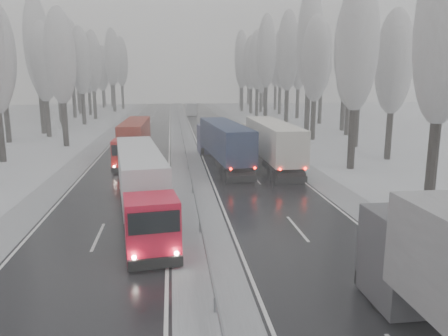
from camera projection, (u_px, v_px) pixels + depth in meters
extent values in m
cube|color=black|center=(243.00, 164.00, 41.07)|extent=(7.50, 200.00, 0.03)
cube|color=black|center=(130.00, 167.00, 39.85)|extent=(7.50, 200.00, 0.03)
cube|color=#ABADB3|center=(188.00, 166.00, 40.46)|extent=(3.00, 200.00, 0.04)
cube|color=#ABADB3|center=(295.00, 163.00, 41.65)|extent=(2.40, 200.00, 0.04)
cube|color=#ABADB3|center=(74.00, 168.00, 39.27)|extent=(2.40, 200.00, 0.04)
cube|color=slate|center=(187.00, 159.00, 40.34)|extent=(0.06, 200.00, 0.32)
cube|color=slate|center=(188.00, 167.00, 38.46)|extent=(0.12, 0.12, 0.60)
cube|color=slate|center=(181.00, 127.00, 69.57)|extent=(0.12, 0.12, 0.60)
cylinder|color=black|center=(432.00, 161.00, 27.71)|extent=(0.68, 0.68, 5.60)
ellipsoid|color=gray|center=(445.00, 30.00, 26.08)|extent=(3.60, 3.60, 11.45)
cylinder|color=black|center=(352.00, 137.00, 38.70)|extent=(0.68, 0.68, 5.62)
ellipsoid|color=gray|center=(358.00, 44.00, 37.06)|extent=(3.60, 3.60, 11.48)
cylinder|color=black|center=(389.00, 135.00, 43.29)|extent=(0.64, 0.64, 4.94)
ellipsoid|color=gray|center=(394.00, 62.00, 41.86)|extent=(3.60, 3.60, 10.09)
cylinder|color=black|center=(352.00, 128.00, 47.03)|extent=(0.66, 0.66, 5.32)
ellipsoid|color=gray|center=(356.00, 56.00, 45.48)|extent=(3.60, 3.60, 10.88)
cylinder|color=black|center=(356.00, 120.00, 51.07)|extent=(0.72, 0.72, 6.31)
ellipsoid|color=gray|center=(361.00, 40.00, 49.24)|extent=(3.60, 3.60, 12.90)
cylinder|color=black|center=(313.00, 119.00, 57.06)|extent=(0.67, 0.67, 5.38)
ellipsoid|color=gray|center=(316.00, 59.00, 55.50)|extent=(3.60, 3.60, 10.98)
cylinder|color=black|center=(347.00, 119.00, 61.76)|extent=(0.62, 0.62, 4.59)
ellipsoid|color=gray|center=(350.00, 71.00, 60.43)|extent=(3.60, 3.60, 9.39)
cylinder|color=black|center=(307.00, 110.00, 62.28)|extent=(0.76, 0.76, 6.95)
ellipsoid|color=gray|center=(310.00, 38.00, 60.26)|extent=(3.60, 3.60, 14.19)
cylinder|color=black|center=(343.00, 109.00, 67.00)|extent=(0.74, 0.74, 6.59)
ellipsoid|color=gray|center=(346.00, 46.00, 65.09)|extent=(3.60, 3.60, 13.46)
cylinder|color=black|center=(286.00, 107.00, 72.26)|extent=(0.72, 0.72, 6.37)
ellipsoid|color=gray|center=(288.00, 51.00, 70.41)|extent=(3.60, 3.60, 13.01)
cylinder|color=black|center=(320.00, 107.00, 77.02)|extent=(0.70, 0.70, 5.97)
ellipsoid|color=gray|center=(322.00, 57.00, 75.29)|extent=(3.60, 3.60, 12.20)
cylinder|color=black|center=(265.00, 103.00, 82.48)|extent=(0.74, 0.74, 6.65)
ellipsoid|color=gray|center=(266.00, 51.00, 80.55)|extent=(3.60, 3.60, 13.59)
cylinder|color=black|center=(297.00, 103.00, 87.27)|extent=(0.71, 0.71, 6.14)
ellipsoid|color=gray|center=(299.00, 58.00, 85.49)|extent=(3.60, 3.60, 12.54)
cylinder|color=black|center=(257.00, 102.00, 92.04)|extent=(0.71, 0.71, 6.05)
ellipsoid|color=gray|center=(257.00, 60.00, 90.28)|extent=(3.60, 3.60, 12.37)
cylinder|color=black|center=(280.00, 100.00, 96.59)|extent=(0.72, 0.72, 6.30)
ellipsoid|color=gray|center=(281.00, 58.00, 94.77)|extent=(3.60, 3.60, 12.87)
cylinder|color=black|center=(251.00, 100.00, 99.37)|extent=(0.70, 0.70, 5.88)
ellipsoid|color=gray|center=(251.00, 63.00, 97.66)|extent=(3.60, 3.60, 12.00)
cylinder|color=black|center=(261.00, 102.00, 103.72)|extent=(0.64, 0.64, 4.86)
ellipsoid|color=gray|center=(261.00, 72.00, 102.32)|extent=(3.60, 3.60, 9.92)
cylinder|color=black|center=(242.00, 99.00, 106.16)|extent=(0.70, 0.70, 5.98)
ellipsoid|color=gray|center=(242.00, 63.00, 104.43)|extent=(3.60, 3.60, 12.21)
cylinder|color=black|center=(275.00, 97.00, 111.10)|extent=(0.71, 0.71, 6.19)
ellipsoid|color=gray|center=(276.00, 62.00, 109.30)|extent=(3.60, 3.60, 12.64)
cylinder|color=black|center=(241.00, 95.00, 115.79)|extent=(0.75, 0.75, 6.86)
ellipsoid|color=gray|center=(241.00, 57.00, 113.80)|extent=(3.60, 3.60, 14.01)
cylinder|color=black|center=(264.00, 97.00, 120.63)|extent=(0.68, 0.68, 5.55)
ellipsoid|color=gray|center=(264.00, 68.00, 119.02)|extent=(3.60, 3.60, 11.33)
cylinder|color=black|center=(241.00, 95.00, 126.34)|extent=(0.71, 0.71, 6.09)
ellipsoid|color=gray|center=(241.00, 64.00, 124.57)|extent=(3.60, 3.60, 12.45)
cylinder|color=black|center=(248.00, 96.00, 130.62)|extent=(0.67, 0.67, 5.49)
ellipsoid|color=gray|center=(248.00, 69.00, 129.03)|extent=(3.60, 3.60, 11.21)
cylinder|color=black|center=(1.00, 136.00, 41.97)|extent=(0.65, 0.65, 5.03)
cylinder|color=black|center=(65.00, 123.00, 51.64)|extent=(0.67, 0.67, 5.44)
ellipsoid|color=gray|center=(60.00, 56.00, 50.06)|extent=(3.60, 3.60, 11.11)
cylinder|color=black|center=(7.00, 120.00, 54.58)|extent=(0.69, 0.69, 5.72)
ellipsoid|color=gray|center=(0.00, 52.00, 52.92)|extent=(3.60, 3.60, 11.69)
cylinder|color=black|center=(48.00, 118.00, 59.89)|extent=(0.66, 0.66, 5.23)
ellipsoid|color=gray|center=(43.00, 62.00, 58.38)|extent=(3.60, 3.60, 10.68)
cylinder|color=black|center=(42.00, 111.00, 63.43)|extent=(0.74, 0.74, 6.60)
ellipsoid|color=gray|center=(37.00, 44.00, 61.52)|extent=(3.60, 3.60, 13.49)
cylinder|color=black|center=(65.00, 113.00, 69.28)|extent=(0.65, 0.65, 5.16)
ellipsoid|color=gray|center=(62.00, 65.00, 67.78)|extent=(3.60, 3.60, 10.54)
cylinder|color=black|center=(62.00, 109.00, 72.94)|extent=(0.69, 0.69, 5.79)
ellipsoid|color=gray|center=(58.00, 58.00, 71.26)|extent=(3.60, 3.60, 11.84)
cylinder|color=black|center=(84.00, 108.00, 75.99)|extent=(0.68, 0.68, 5.64)
ellipsoid|color=gray|center=(81.00, 60.00, 74.35)|extent=(3.60, 3.60, 11.53)
cylinder|color=black|center=(60.00, 104.00, 79.22)|extent=(0.73, 0.73, 6.56)
ellipsoid|color=gray|center=(56.00, 51.00, 77.32)|extent=(3.60, 3.60, 13.40)
cylinder|color=black|center=(95.00, 104.00, 85.80)|extent=(0.69, 0.69, 5.79)
ellipsoid|color=gray|center=(92.00, 61.00, 84.12)|extent=(3.60, 3.60, 11.84)
cylinder|color=black|center=(74.00, 101.00, 89.05)|extent=(0.74, 0.74, 6.65)
ellipsoid|color=gray|center=(71.00, 53.00, 87.12)|extent=(3.60, 3.60, 13.58)
cylinder|color=black|center=(90.00, 103.00, 94.65)|extent=(0.65, 0.65, 5.12)
ellipsoid|color=gray|center=(88.00, 69.00, 93.17)|extent=(3.60, 3.60, 10.46)
cylinder|color=black|center=(80.00, 101.00, 98.13)|extent=(0.69, 0.69, 5.84)
ellipsoid|color=gray|center=(77.00, 63.00, 96.44)|extent=(3.60, 3.60, 11.92)
cylinder|color=black|center=(114.00, 97.00, 105.44)|extent=(0.74, 0.74, 6.67)
ellipsoid|color=gray|center=(112.00, 57.00, 103.50)|extent=(3.60, 3.60, 13.63)
cylinder|color=black|center=(79.00, 98.00, 108.30)|extent=(0.72, 0.72, 6.31)
ellipsoid|color=gray|center=(76.00, 60.00, 106.47)|extent=(3.60, 3.60, 12.88)
cylinder|color=black|center=(123.00, 97.00, 114.73)|extent=(0.72, 0.72, 6.29)
ellipsoid|color=gray|center=(121.00, 61.00, 112.90)|extent=(3.60, 3.60, 12.84)
cylinder|color=black|center=(103.00, 99.00, 118.11)|extent=(0.64, 0.64, 4.86)
ellipsoid|color=gray|center=(102.00, 73.00, 116.70)|extent=(3.60, 3.60, 9.92)
cylinder|color=black|center=(112.00, 95.00, 120.69)|extent=(0.74, 0.74, 6.63)
ellipsoid|color=gray|center=(110.00, 60.00, 118.77)|extent=(3.60, 3.60, 13.54)
cylinder|color=black|center=(104.00, 96.00, 124.34)|extent=(0.69, 0.69, 5.79)
ellipsoid|color=gray|center=(103.00, 66.00, 122.66)|extent=(3.60, 3.60, 11.82)
cube|color=#414145|center=(402.00, 251.00, 15.94)|extent=(2.72, 2.83, 3.25)
cube|color=black|center=(386.00, 220.00, 17.10)|extent=(2.49, 0.12, 1.08)
cube|color=black|center=(380.00, 268.00, 17.62)|extent=(2.71, 0.18, 0.54)
cylinder|color=black|center=(381.00, 296.00, 15.20)|extent=(0.39, 1.13, 1.13)
cylinder|color=black|center=(442.00, 292.00, 15.48)|extent=(0.39, 1.13, 1.13)
sphere|color=white|center=(357.00, 259.00, 17.44)|extent=(0.24, 0.24, 0.24)
sphere|color=white|center=(405.00, 256.00, 17.69)|extent=(0.24, 0.24, 0.24)
cube|color=navy|center=(210.00, 139.00, 46.43)|extent=(2.67, 2.76, 2.95)
cube|color=black|center=(208.00, 131.00, 47.46)|extent=(2.26, 0.29, 0.98)
cube|color=black|center=(208.00, 148.00, 47.94)|extent=(2.46, 0.35, 0.49)
cube|color=#15213A|center=(225.00, 139.00, 38.86)|extent=(3.58, 12.96, 2.75)
cube|color=black|center=(242.00, 178.00, 33.11)|extent=(2.26, 0.31, 0.44)
cube|color=black|center=(234.00, 168.00, 35.85)|extent=(2.61, 5.57, 0.44)
cube|color=black|center=(240.00, 179.00, 33.66)|extent=(2.26, 0.25, 0.59)
cylinder|color=black|center=(202.00, 151.00, 45.69)|extent=(0.43, 1.05, 1.02)
cylinder|color=black|center=(221.00, 150.00, 46.10)|extent=(0.43, 1.05, 1.02)
cylinder|color=black|center=(222.00, 172.00, 35.31)|extent=(0.43, 1.05, 1.02)
cylinder|color=black|center=(247.00, 171.00, 35.72)|extent=(0.43, 1.05, 1.02)
cylinder|color=black|center=(226.00, 176.00, 34.09)|extent=(0.43, 1.05, 1.02)
cylinder|color=black|center=(251.00, 174.00, 34.50)|extent=(0.43, 1.05, 1.02)
sphere|color=#FF0C05|center=(230.00, 169.00, 32.70)|extent=(0.20, 0.20, 0.20)
sphere|color=#FF0C05|center=(254.00, 168.00, 33.07)|extent=(0.20, 0.20, 0.20)
sphere|color=white|center=(200.00, 145.00, 47.70)|extent=(0.22, 0.22, 0.22)
sphere|color=white|center=(216.00, 144.00, 48.07)|extent=(0.22, 0.22, 0.22)
cube|color=beige|center=(256.00, 139.00, 46.39)|extent=(2.53, 2.63, 3.03)
cube|color=black|center=(254.00, 130.00, 47.48)|extent=(2.33, 0.10, 1.01)
cube|color=black|center=(253.00, 148.00, 47.97)|extent=(2.53, 0.15, 0.51)
cube|color=beige|center=(273.00, 139.00, 38.51)|extent=(2.59, 13.15, 2.83)
cube|color=black|center=(293.00, 180.00, 32.51)|extent=(2.33, 0.12, 0.46)
cube|color=black|center=(283.00, 169.00, 35.37)|extent=(2.23, 5.57, 0.46)
cube|color=black|center=(290.00, 181.00, 33.09)|extent=(2.33, 0.06, 0.61)
cylinder|color=black|center=(247.00, 151.00, 45.71)|extent=(0.36, 1.05, 1.05)
cylinder|color=black|center=(267.00, 150.00, 45.96)|extent=(0.36, 1.05, 1.05)
cylinder|color=black|center=(271.00, 173.00, 34.90)|extent=(0.36, 1.05, 1.05)
cylinder|color=black|center=(297.00, 172.00, 35.15)|extent=(0.36, 1.05, 1.05)
cylinder|color=black|center=(275.00, 177.00, 33.62)|extent=(0.36, 1.05, 1.05)
cylinder|color=black|center=(301.00, 176.00, 33.87)|extent=(0.36, 1.05, 1.05)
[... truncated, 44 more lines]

